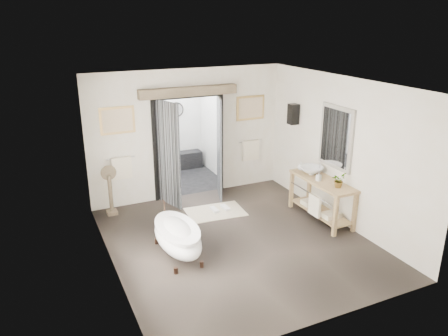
{
  "coord_description": "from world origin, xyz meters",
  "views": [
    {
      "loc": [
        -3.25,
        -6.42,
        3.95
      ],
      "look_at": [
        0.0,
        0.6,
        1.25
      ],
      "focal_mm": 35.0,
      "sensor_mm": 36.0,
      "label": 1
    }
  ],
  "objects_px": {
    "clawfoot_tub": "(177,236)",
    "basin": "(311,171)",
    "rug": "(215,212)",
    "vanity": "(321,196)"
  },
  "relations": [
    {
      "from": "clawfoot_tub",
      "to": "basin",
      "type": "relative_size",
      "value": 3.12
    },
    {
      "from": "rug",
      "to": "basin",
      "type": "xyz_separation_m",
      "value": [
        1.81,
        -0.82,
        0.93
      ]
    },
    {
      "from": "clawfoot_tub",
      "to": "vanity",
      "type": "bearing_deg",
      "value": 2.57
    },
    {
      "from": "clawfoot_tub",
      "to": "rug",
      "type": "bearing_deg",
      "value": 45.72
    },
    {
      "from": "vanity",
      "to": "rug",
      "type": "relative_size",
      "value": 1.33
    },
    {
      "from": "clawfoot_tub",
      "to": "vanity",
      "type": "xyz_separation_m",
      "value": [
        3.11,
        0.14,
        0.14
      ]
    },
    {
      "from": "clawfoot_tub",
      "to": "basin",
      "type": "height_order",
      "value": "basin"
    },
    {
      "from": "rug",
      "to": "basin",
      "type": "height_order",
      "value": "basin"
    },
    {
      "from": "clawfoot_tub",
      "to": "vanity",
      "type": "height_order",
      "value": "vanity"
    },
    {
      "from": "clawfoot_tub",
      "to": "basin",
      "type": "distance_m",
      "value": 3.2
    }
  ]
}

